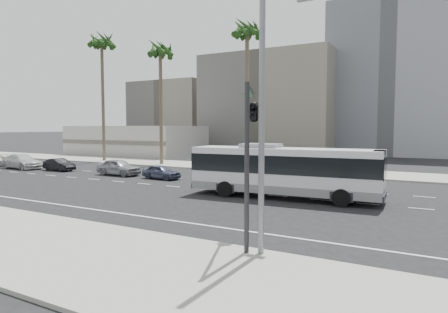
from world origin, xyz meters
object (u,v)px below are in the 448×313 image
Objects in this scene: palm_mid at (160,54)px; palm_far at (102,45)px; city_bus at (284,170)px; palm_near at (247,34)px; car_a at (161,172)px; car_d at (22,161)px; car_c at (59,165)px; car_b at (119,167)px; traffic_signal at (253,114)px; streetlight_corner at (268,93)px.

palm_far is at bearing 179.00° from palm_mid.
city_bus is 0.78× the size of palm_near.
city_bus is 0.83× the size of palm_mid.
car_a is 26.50m from palm_far.
car_d is 29.56m from palm_near.
car_c is at bearing -148.85° from palm_near.
car_b is at bearing -39.44° from palm_far.
car_a is 0.22× the size of palm_far.
traffic_signal is at bearing -63.72° from palm_near.
streetlight_corner is 30.60m from palm_near.
car_c is 0.25× the size of palm_near.
city_bus is at bearing -93.68° from car_c.
traffic_signal is (35.13, -12.53, 4.52)m from car_d.
car_c is at bearing 92.46° from car_b.
car_a is at bearing 138.59° from streetlight_corner.
palm_far is at bearing 124.19° from traffic_signal.
palm_near reaches higher than palm_mid.
city_bus is 19.31m from car_b.
traffic_signal is (15.37, -13.10, 4.69)m from car_a.
car_d is 20.73m from palm_mid.
traffic_signal reaches higher than city_bus.
car_a is at bearing -89.98° from car_b.
car_b is 17.11m from palm_mid.
city_bus is at bearing 81.68° from traffic_signal.
streetlight_corner is at bearing -62.76° from palm_near.
car_d is at bearing 95.01° from car_b.
car_d is 37.57m from traffic_signal.
palm_mid is (-23.77, 23.88, 8.59)m from traffic_signal.
palm_far is (-31.96, 14.76, 14.11)m from city_bus.
palm_near is (17.79, 10.75, 14.31)m from car_c.
palm_mid reaches higher than city_bus.
car_b is 0.29× the size of palm_near.
car_a is 0.95× the size of car_c.
car_b is 0.83× the size of car_d.
car_b is 1.18× the size of car_c.
car_b is at bearing 127.02° from traffic_signal.
streetlight_corner reaches higher than car_a.
palm_far reaches higher than car_c.
city_bus is 27.93m from car_c.
car_b is 0.75× the size of traffic_signal.
car_b is at bearing -130.24° from palm_near.
car_d is (-19.76, -0.57, 0.18)m from car_a.
palm_far is at bearing 52.52° from car_b.
city_bus is 3.30× the size of car_a.
palm_far is at bearing -1.86° from car_d.
car_a is at bearing -86.05° from car_c.
palm_mid is at bearing 43.12° from car_a.
car_c is at bearing 168.88° from city_bus.
city_bus is at bearing -99.99° from car_b.
palm_near reaches higher than streetlight_corner.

